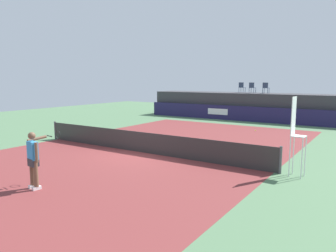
% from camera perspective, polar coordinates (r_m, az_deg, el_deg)
% --- Properties ---
extents(ground_plane, '(48.00, 48.00, 0.00)m').
position_cam_1_polar(ground_plane, '(17.46, 1.54, -2.83)').
color(ground_plane, '#4C704C').
extents(court_inner, '(12.00, 22.00, 0.00)m').
position_cam_1_polar(court_inner, '(15.05, -4.52, -4.64)').
color(court_inner, maroon).
rests_on(court_inner, ground).
extents(sponsor_wall, '(18.00, 0.22, 1.20)m').
position_cam_1_polar(sponsor_wall, '(26.78, 13.47, 2.09)').
color(sponsor_wall, '#231E4C').
rests_on(sponsor_wall, ground).
extents(spectator_platform, '(18.00, 2.80, 2.20)m').
position_cam_1_polar(spectator_platform, '(28.43, 14.76, 3.40)').
color(spectator_platform, '#38383D').
rests_on(spectator_platform, ground).
extents(spectator_chair_far_left, '(0.48, 0.48, 0.89)m').
position_cam_1_polar(spectator_chair_far_left, '(28.77, 12.84, 6.70)').
color(spectator_chair_far_left, '#2D3D56').
rests_on(spectator_chair_far_left, spectator_platform).
extents(spectator_chair_left, '(0.48, 0.48, 0.89)m').
position_cam_1_polar(spectator_chair_left, '(28.01, 14.58, 6.61)').
color(spectator_chair_left, '#2D3D56').
rests_on(spectator_chair_left, spectator_platform).
extents(spectator_chair_center, '(0.44, 0.44, 0.89)m').
position_cam_1_polar(spectator_chair_center, '(27.68, 16.80, 6.51)').
color(spectator_chair_center, '#2D3D56').
rests_on(spectator_chair_center, spectator_platform).
extents(umpire_chair, '(0.47, 0.47, 2.76)m').
position_cam_1_polar(umpire_chair, '(11.94, 21.53, -0.81)').
color(umpire_chair, white).
rests_on(umpire_chair, ground).
extents(tennis_net, '(12.40, 0.02, 0.95)m').
position_cam_1_polar(tennis_net, '(14.95, -4.54, -2.87)').
color(tennis_net, '#2D2D2D').
rests_on(tennis_net, ground).
extents(net_post_near, '(0.10, 0.10, 1.00)m').
position_cam_1_polar(net_post_near, '(19.33, -19.21, -0.71)').
color(net_post_near, '#4C4C51').
rests_on(net_post_near, ground).
extents(net_post_far, '(0.10, 0.10, 1.00)m').
position_cam_1_polar(net_post_far, '(12.24, 19.16, -5.67)').
color(net_post_far, '#4C4C51').
rests_on(net_post_far, ground).
extents(tennis_player, '(0.57, 1.20, 1.77)m').
position_cam_1_polar(tennis_player, '(10.72, -22.49, -5.25)').
color(tennis_player, white).
rests_on(tennis_player, court_inner).
extents(tennis_ball, '(0.07, 0.07, 0.07)m').
position_cam_1_polar(tennis_ball, '(21.85, 15.10, -0.78)').
color(tennis_ball, '#D8EA33').
rests_on(tennis_ball, court_inner).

